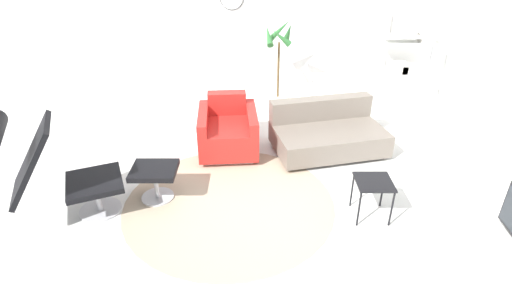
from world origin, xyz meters
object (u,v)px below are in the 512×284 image
Objects in this scene: lounge_chair at (44,162)px; shelf_unit at (408,51)px; ottoman at (154,175)px; potted_plant at (278,84)px; side_table at (373,186)px; couch_low at (327,134)px; armchair_red at (228,132)px.

shelf_unit reaches higher than lounge_chair.
ottoman is (0.93, 0.39, -0.40)m from lounge_chair.
ottoman is 2.78m from potted_plant.
side_table is (2.31, -0.32, 0.08)m from ottoman.
potted_plant is at bearing -77.00° from couch_low.
lounge_chair is 2.84× the size of side_table.
couch_low reaches higher than ottoman.
armchair_red is at bearing 138.06° from side_table.
armchair_red is 2.11m from side_table.
side_table is 3.31m from shelf_unit.
armchair_red is (1.66, 1.48, -0.42)m from lounge_chair.
potted_plant is (2.39, 2.75, -0.20)m from lounge_chair.
potted_plant is at bearing 116.34° from lounge_chair.
armchair_red reaches higher than couch_low.
armchair_red is 0.56× the size of shelf_unit.
lounge_chair is at bearing -145.69° from shelf_unit.
shelf_unit is at bearing -155.28° from armchair_red.
ottoman is 4.52m from shelf_unit.
shelf_unit is (1.27, 3.00, 0.56)m from side_table.
couch_low is at bearing 99.27° from side_table.
armchair_red is at bearing 109.09° from lounge_chair.
couch_low is at bearing -63.76° from potted_plant.
side_table is at bearing 133.51° from armchair_red.
ottoman is 0.31× the size of couch_low.
couch_low is (1.34, 0.03, -0.05)m from armchair_red.
ottoman is 2.36m from couch_low.
lounge_chair is 1.08m from ottoman.
couch_low is 0.96× the size of shelf_unit.
side_table is at bearing -72.48° from potted_plant.
shelf_unit is (4.51, 3.08, 0.24)m from lounge_chair.
couch_low is 1.46m from side_table.
shelf_unit is at bearing 67.05° from side_table.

